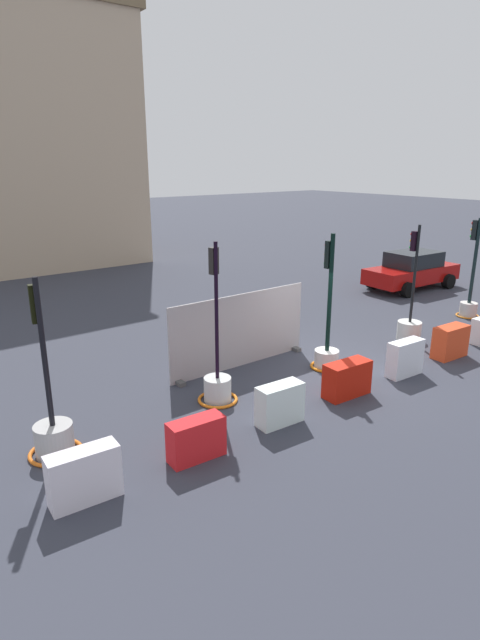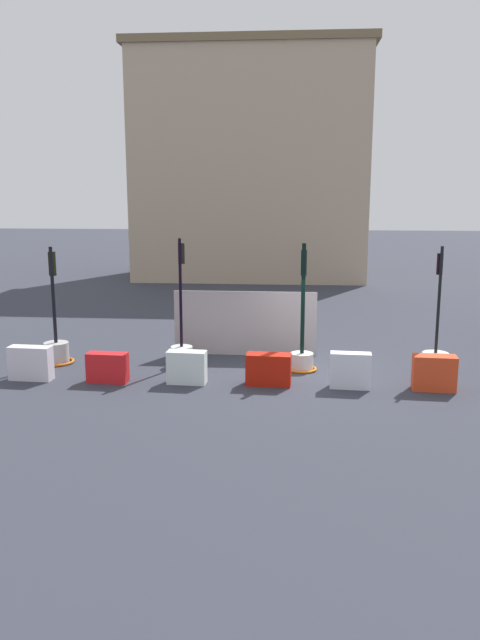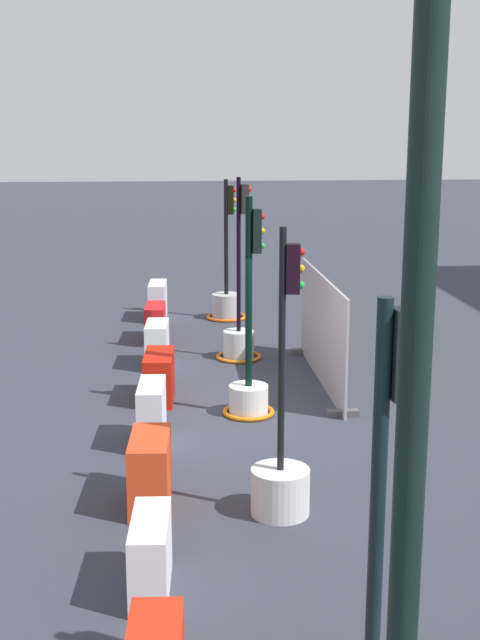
{
  "view_description": "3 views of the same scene",
  "coord_description": "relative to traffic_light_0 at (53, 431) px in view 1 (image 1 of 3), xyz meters",
  "views": [
    {
      "loc": [
        -9.38,
        -8.23,
        5.1
      ],
      "look_at": [
        -2.73,
        0.39,
        1.72
      ],
      "focal_mm": 28.86,
      "sensor_mm": 36.0,
      "label": 1
    },
    {
      "loc": [
        -0.43,
        -16.7,
        4.86
      ],
      "look_at": [
        -1.78,
        -0.12,
        1.42
      ],
      "focal_mm": 35.86,
      "sensor_mm": 36.0,
      "label": 2
    },
    {
      "loc": [
        12.58,
        -1.14,
        4.45
      ],
      "look_at": [
        -0.31,
        0.03,
        1.49
      ],
      "focal_mm": 47.39,
      "sensor_mm": 36.0,
      "label": 3
    }
  ],
  "objects": [
    {
      "name": "ground_plane",
      "position": [
        7.02,
        -0.31,
        -0.47
      ],
      "size": [
        120.0,
        120.0,
        0.0
      ],
      "primitive_type": "plane",
      "color": "#333540"
    },
    {
      "name": "traffic_light_0",
      "position": [
        0.0,
        0.0,
        0.0
      ],
      "size": [
        0.96,
        0.96,
        3.29
      ],
      "color": "#AAA9A9",
      "rests_on": "ground_plane"
    },
    {
      "name": "traffic_light_1",
      "position": [
        3.59,
        -0.02,
        0.05
      ],
      "size": [
        0.89,
        0.89,
        3.54
      ],
      "color": "silver",
      "rests_on": "ground_plane"
    },
    {
      "name": "traffic_light_2",
      "position": [
        6.91,
        -0.16,
        0.1
      ],
      "size": [
        0.82,
        0.82,
        3.45
      ],
      "color": "silver",
      "rests_on": "ground_plane"
    },
    {
      "name": "traffic_light_3",
      "position": [
        10.46,
        -0.15,
        0.04
      ],
      "size": [
        0.7,
        0.7,
        3.39
      ],
      "color": "silver",
      "rests_on": "ground_plane"
    },
    {
      "name": "traffic_light_4",
      "position": [
        14.11,
        0.05,
        0.24
      ],
      "size": [
        0.76,
        0.76,
        3.33
      ],
      "color": "beige",
      "rests_on": "ground_plane"
    },
    {
      "name": "construction_barrier_0",
      "position": [
        -0.07,
        -1.63,
        -0.03
      ],
      "size": [
        1.12,
        0.45,
        0.88
      ],
      "color": "silver",
      "rests_on": "ground_plane"
    },
    {
      "name": "construction_barrier_1",
      "position": [
        1.96,
        -1.68,
        -0.09
      ],
      "size": [
        1.05,
        0.46,
        0.76
      ],
      "color": "red",
      "rests_on": "ground_plane"
    },
    {
      "name": "construction_barrier_2",
      "position": [
        3.99,
        -1.62,
        -0.05
      ],
      "size": [
        1.0,
        0.47,
        0.84
      ],
      "color": "silver",
      "rests_on": "ground_plane"
    },
    {
      "name": "construction_barrier_3",
      "position": [
        6.06,
        -1.58,
        -0.07
      ],
      "size": [
        1.15,
        0.54,
        0.8
      ],
      "color": "#B9190A",
      "rests_on": "ground_plane"
    },
    {
      "name": "construction_barrier_4",
      "position": [
        8.08,
        -1.68,
        -0.02
      ],
      "size": [
        1.01,
        0.42,
        0.9
      ],
      "color": "silver",
      "rests_on": "ground_plane"
    },
    {
      "name": "construction_barrier_5",
      "position": [
        10.11,
        -1.67,
        -0.03
      ],
      "size": [
        1.06,
        0.52,
        0.87
      ],
      "color": "red",
      "rests_on": "ground_plane"
    },
    {
      "name": "car_red_compact",
      "position": [
        16.06,
        3.66,
        0.3
      ],
      "size": [
        4.32,
        2.25,
        1.54
      ],
      "color": "#A30E0B",
      "rests_on": "ground_plane"
    },
    {
      "name": "site_fence_panel",
      "position": [
        5.25,
        1.31,
        0.45
      ],
      "size": [
        4.2,
        0.5,
        1.91
      ],
      "color": "#A29B9E",
      "rests_on": "ground_plane"
    }
  ]
}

